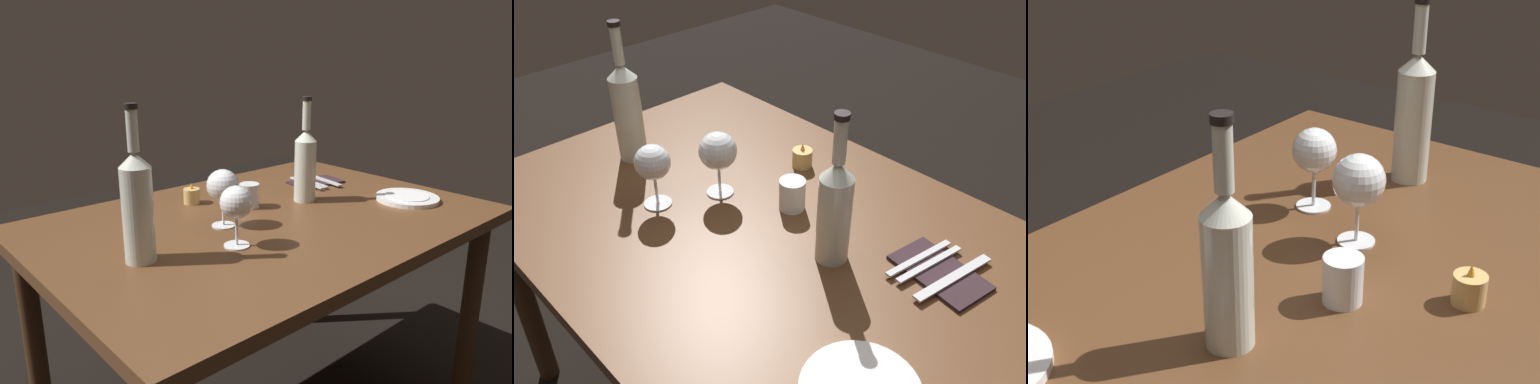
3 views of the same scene
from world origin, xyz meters
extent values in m
cube|color=#56351E|center=(0.00, 0.00, 0.72)|extent=(1.30, 0.90, 0.04)
cylinder|color=#412816|center=(-0.58, -0.38, 0.35)|extent=(0.06, 0.06, 0.70)
cylinder|color=white|center=(-0.21, -0.12, 0.74)|extent=(0.07, 0.07, 0.00)
cylinder|color=white|center=(-0.21, -0.12, 0.78)|extent=(0.01, 0.01, 0.08)
sphere|color=white|center=(-0.21, -0.12, 0.86)|extent=(0.08, 0.08, 0.08)
cylinder|color=#42070F|center=(-0.21, -0.12, 0.85)|extent=(0.06, 0.06, 0.01)
cylinder|color=white|center=(-0.14, 0.02, 0.74)|extent=(0.07, 0.07, 0.00)
cylinder|color=white|center=(-0.14, 0.02, 0.78)|extent=(0.01, 0.01, 0.08)
sphere|color=white|center=(-0.14, 0.02, 0.86)|extent=(0.09, 0.09, 0.09)
cylinder|color=#42070F|center=(-0.14, 0.02, 0.86)|extent=(0.07, 0.07, 0.03)
cylinder|color=silver|center=(-0.43, -0.04, 0.85)|extent=(0.07, 0.07, 0.23)
cone|color=silver|center=(-0.43, -0.04, 0.98)|extent=(0.07, 0.07, 0.03)
cylinder|color=silver|center=(-0.43, -0.04, 1.05)|extent=(0.03, 0.03, 0.09)
cylinder|color=black|center=(-0.43, -0.04, 1.10)|extent=(0.03, 0.03, 0.01)
cylinder|color=silver|center=(0.20, 0.04, 0.84)|extent=(0.07, 0.07, 0.20)
cone|color=silver|center=(0.20, 0.04, 0.95)|extent=(0.07, 0.07, 0.03)
cylinder|color=silver|center=(0.20, 0.04, 1.02)|extent=(0.03, 0.03, 0.09)
cylinder|color=black|center=(0.20, 0.04, 1.07)|extent=(0.03, 0.03, 0.01)
cylinder|color=white|center=(0.02, 0.10, 0.78)|extent=(0.06, 0.06, 0.08)
cylinder|color=silver|center=(0.02, 0.10, 0.76)|extent=(0.05, 0.05, 0.03)
cylinder|color=#DBB266|center=(-0.09, 0.26, 0.76)|extent=(0.05, 0.05, 0.05)
cylinder|color=white|center=(-0.09, 0.26, 0.76)|extent=(0.04, 0.04, 0.03)
cone|color=#F99E2D|center=(-0.09, 0.26, 0.80)|extent=(0.01, 0.01, 0.02)
camera|label=1|loc=(-0.95, -1.03, 1.23)|focal=35.43mm
camera|label=2|loc=(0.76, -0.68, 1.52)|focal=39.57mm
camera|label=3|loc=(0.81, 0.60, 1.37)|focal=51.55mm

